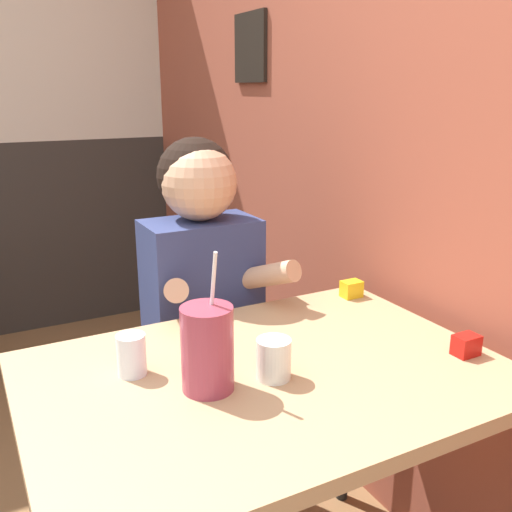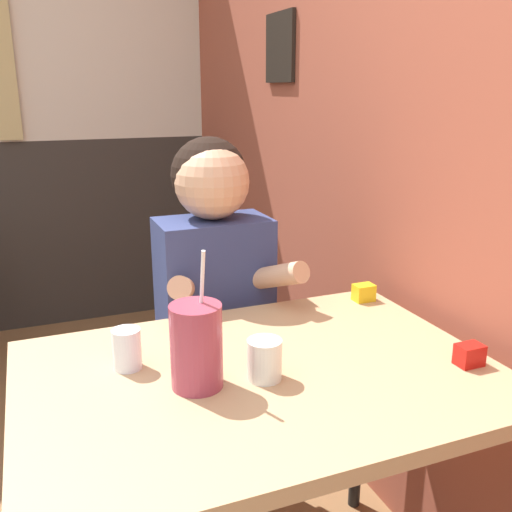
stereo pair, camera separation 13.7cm
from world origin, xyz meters
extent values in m
cube|color=#9E4C38|center=(1.38, 1.33, 1.35)|extent=(0.06, 4.67, 2.70)
cube|color=black|center=(1.34, 1.49, 1.54)|extent=(0.02, 0.26, 0.28)
cube|color=tan|center=(0.76, 0.28, 0.75)|extent=(1.06, 0.75, 0.04)
cylinder|color=black|center=(0.27, 0.62, 0.37)|extent=(0.04, 0.04, 0.74)
cylinder|color=black|center=(1.25, 0.62, 0.37)|extent=(0.04, 0.04, 0.74)
cube|color=navy|center=(0.82, 0.82, 0.22)|extent=(0.31, 0.20, 0.45)
cube|color=navy|center=(0.82, 0.82, 0.73)|extent=(0.34, 0.20, 0.56)
sphere|color=black|center=(0.82, 0.84, 1.13)|extent=(0.23, 0.23, 0.23)
sphere|color=tan|center=(0.82, 0.82, 1.12)|extent=(0.22, 0.22, 0.22)
cylinder|color=tan|center=(0.69, 0.68, 0.85)|extent=(0.14, 0.27, 0.15)
cylinder|color=tan|center=(0.96, 0.68, 0.85)|extent=(0.14, 0.27, 0.15)
cylinder|color=#99384C|center=(0.61, 0.27, 0.86)|extent=(0.11, 0.11, 0.18)
cylinder|color=white|center=(0.63, 0.27, 1.01)|extent=(0.01, 0.04, 0.14)
cylinder|color=silver|center=(0.49, 0.41, 0.82)|extent=(0.06, 0.06, 0.09)
cylinder|color=silver|center=(0.75, 0.25, 0.82)|extent=(0.08, 0.08, 0.09)
cube|color=#B7140F|center=(1.21, 0.13, 0.80)|extent=(0.06, 0.04, 0.05)
cube|color=yellow|center=(1.21, 0.58, 0.80)|extent=(0.06, 0.04, 0.05)
camera|label=1|loc=(0.19, -0.73, 1.38)|focal=40.00mm
camera|label=2|loc=(0.32, -0.78, 1.38)|focal=40.00mm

